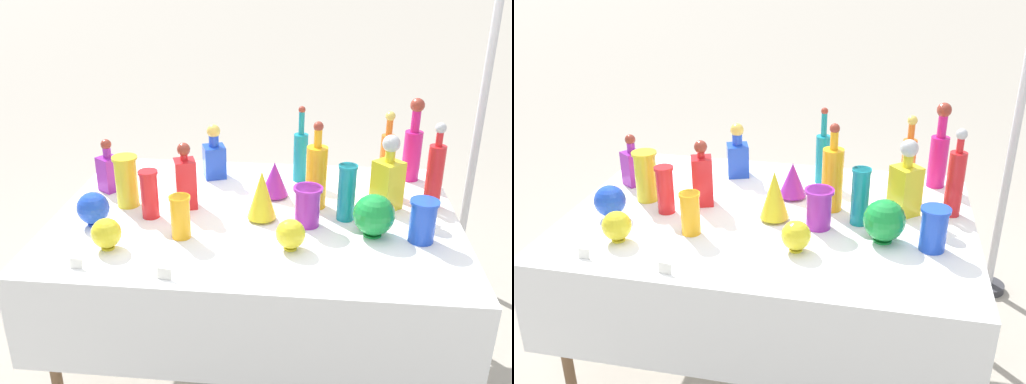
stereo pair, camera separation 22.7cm
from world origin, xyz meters
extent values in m
plane|color=#A0998C|center=(0.00, 0.00, 0.00)|extent=(40.00, 40.00, 0.00)
cube|color=white|center=(0.00, 0.00, 0.74)|extent=(1.68, 1.18, 0.03)
cube|color=white|center=(0.00, -0.59, 0.57)|extent=(1.68, 0.01, 0.39)
cylinder|color=brown|center=(-0.74, -0.49, 0.36)|extent=(0.04, 0.04, 0.73)
cylinder|color=brown|center=(-0.74, 0.49, 0.36)|extent=(0.04, 0.04, 0.73)
cylinder|color=brown|center=(0.74, 0.49, 0.36)|extent=(0.04, 0.04, 0.73)
cylinder|color=teal|center=(0.17, 0.39, 0.88)|extent=(0.07, 0.07, 0.23)
cylinder|color=teal|center=(0.17, 0.39, 1.04)|extent=(0.03, 0.03, 0.11)
sphere|color=maroon|center=(0.17, 0.39, 1.11)|extent=(0.03, 0.03, 0.03)
cylinder|color=orange|center=(0.56, 0.28, 0.90)|extent=(0.06, 0.06, 0.27)
cylinder|color=orange|center=(0.56, 0.28, 1.07)|extent=(0.03, 0.03, 0.07)
sphere|color=gold|center=(0.56, 0.28, 1.12)|extent=(0.04, 0.04, 0.04)
cylinder|color=orange|center=(0.25, 0.10, 0.90)|extent=(0.09, 0.09, 0.27)
cylinder|color=orange|center=(0.25, 0.10, 1.07)|extent=(0.03, 0.03, 0.08)
sphere|color=maroon|center=(0.25, 0.10, 1.12)|extent=(0.04, 0.04, 0.04)
cylinder|color=#C61972|center=(0.70, 0.45, 0.88)|extent=(0.08, 0.08, 0.24)
cylinder|color=#C61972|center=(0.70, 0.45, 1.05)|extent=(0.04, 0.04, 0.11)
sphere|color=maroon|center=(0.70, 0.45, 1.13)|extent=(0.07, 0.07, 0.07)
cylinder|color=red|center=(0.75, 0.15, 0.90)|extent=(0.07, 0.07, 0.28)
cylinder|color=red|center=(0.75, 0.15, 1.07)|extent=(0.03, 0.03, 0.06)
sphere|color=#B2B2B7|center=(0.75, 0.15, 1.11)|extent=(0.05, 0.05, 0.05)
cube|color=red|center=(-0.31, 0.04, 0.87)|extent=(0.11, 0.11, 0.22)
cylinder|color=red|center=(-0.31, 0.04, 0.99)|extent=(0.03, 0.03, 0.03)
sphere|color=maroon|center=(-0.31, 0.04, 1.02)|extent=(0.06, 0.06, 0.06)
cube|color=yellow|center=(0.55, 0.12, 0.87)|extent=(0.15, 0.15, 0.21)
cylinder|color=yellow|center=(0.55, 0.12, 1.00)|extent=(0.04, 0.04, 0.06)
sphere|color=#B2B2B7|center=(0.55, 0.12, 1.05)|extent=(0.07, 0.07, 0.07)
cube|color=purple|center=(-0.69, 0.18, 0.84)|extent=(0.11, 0.11, 0.16)
cylinder|color=purple|center=(-0.69, 0.18, 0.94)|extent=(0.04, 0.04, 0.05)
sphere|color=maroon|center=(-0.69, 0.18, 0.98)|extent=(0.05, 0.05, 0.05)
cube|color=blue|center=(-0.24, 0.39, 0.84)|extent=(0.13, 0.13, 0.16)
cylinder|color=blue|center=(-0.24, 0.39, 0.95)|extent=(0.05, 0.05, 0.06)
sphere|color=gold|center=(-0.24, 0.39, 0.99)|extent=(0.06, 0.06, 0.06)
cylinder|color=red|center=(-0.43, -0.07, 0.86)|extent=(0.07, 0.07, 0.21)
cylinder|color=red|center=(-0.43, -0.07, 0.96)|extent=(0.08, 0.08, 0.01)
cylinder|color=orange|center=(-0.27, -0.23, 0.85)|extent=(0.07, 0.07, 0.17)
cylinder|color=orange|center=(-0.27, -0.23, 0.93)|extent=(0.08, 0.08, 0.01)
cylinder|color=teal|center=(0.37, -0.01, 0.88)|extent=(0.07, 0.07, 0.24)
cylinder|color=teal|center=(0.37, -0.01, 0.99)|extent=(0.08, 0.08, 0.01)
cylinder|color=blue|center=(0.65, -0.17, 0.84)|extent=(0.10, 0.10, 0.17)
cylinder|color=blue|center=(0.65, -0.17, 0.92)|extent=(0.11, 0.11, 0.01)
cylinder|color=yellow|center=(-0.56, 0.03, 0.87)|extent=(0.09, 0.09, 0.22)
cylinder|color=yellow|center=(-0.56, 0.03, 0.98)|extent=(0.11, 0.11, 0.01)
cylinder|color=purple|center=(0.22, -0.08, 0.84)|extent=(0.10, 0.10, 0.17)
cylinder|color=purple|center=(0.22, -0.08, 0.92)|extent=(0.12, 0.12, 0.01)
cylinder|color=yellow|center=(0.03, -0.05, 0.77)|extent=(0.06, 0.06, 0.01)
cone|color=yellow|center=(0.03, -0.05, 0.87)|extent=(0.12, 0.12, 0.20)
cylinder|color=purple|center=(0.06, 0.18, 0.77)|extent=(0.08, 0.08, 0.01)
cone|color=purple|center=(0.06, 0.18, 0.85)|extent=(0.12, 0.12, 0.15)
cylinder|color=blue|center=(-0.64, -0.17, 0.76)|extent=(0.06, 0.06, 0.01)
sphere|color=blue|center=(-0.64, -0.17, 0.83)|extent=(0.13, 0.13, 0.13)
cylinder|color=#198C38|center=(0.47, -0.14, 0.76)|extent=(0.07, 0.07, 0.01)
sphere|color=#198C38|center=(0.47, -0.14, 0.85)|extent=(0.16, 0.16, 0.16)
cylinder|color=yellow|center=(-0.52, -0.35, 0.76)|extent=(0.05, 0.05, 0.01)
sphere|color=yellow|center=(-0.52, -0.35, 0.82)|extent=(0.11, 0.11, 0.11)
cylinder|color=yellow|center=(0.16, -0.28, 0.76)|extent=(0.05, 0.05, 0.01)
sphere|color=yellow|center=(0.16, -0.28, 0.82)|extent=(0.11, 0.11, 0.11)
cube|color=white|center=(-0.26, -0.53, 0.78)|extent=(0.05, 0.02, 0.04)
cube|color=white|center=(-0.58, -0.50, 0.78)|extent=(0.05, 0.02, 0.04)
cube|color=tan|center=(0.35, 1.10, 0.19)|extent=(0.45, 0.44, 0.38)
cube|color=tan|center=(0.35, 1.21, 0.42)|extent=(0.35, 0.14, 0.09)
cylinder|color=#333338|center=(1.09, 0.82, 0.02)|extent=(0.18, 0.18, 0.04)
camera|label=1|loc=(0.22, -2.15, 1.82)|focal=40.00mm
camera|label=2|loc=(0.45, -2.11, 1.82)|focal=40.00mm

